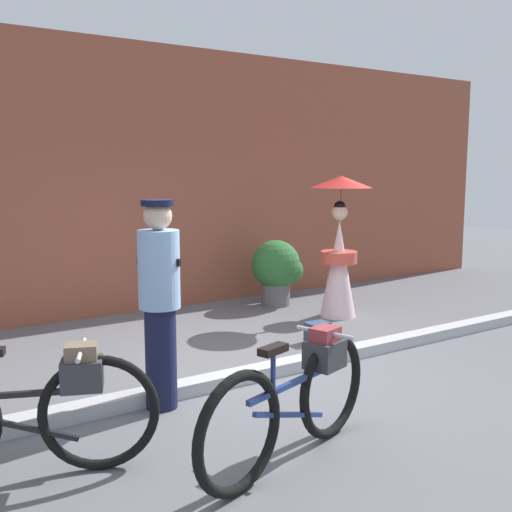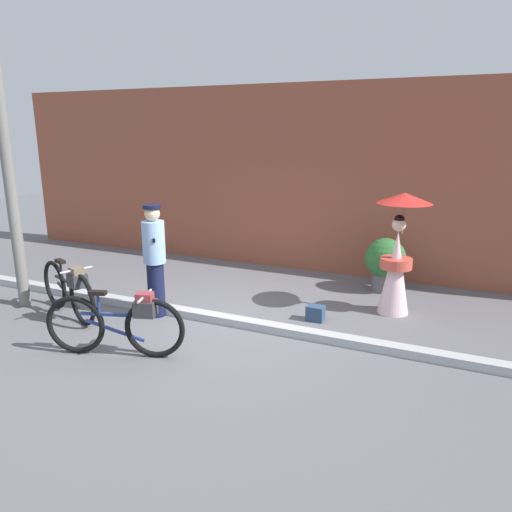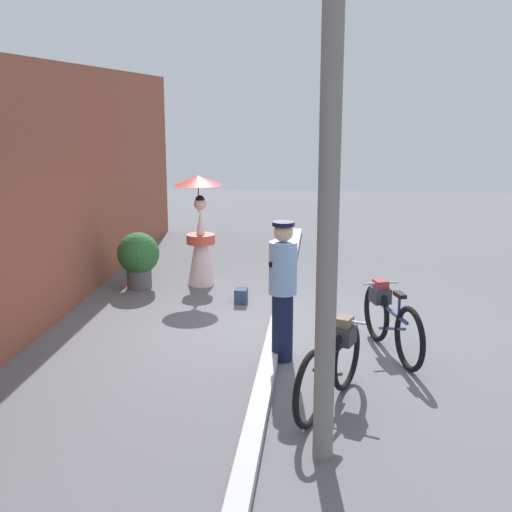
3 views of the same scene
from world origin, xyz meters
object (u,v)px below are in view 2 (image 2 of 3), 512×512
(bicycle_near_officer, at_px, (119,323))
(person_with_parasol, at_px, (398,253))
(backpack_on_pavement, at_px, (315,313))
(bicycle_far_side, at_px, (69,289))
(potted_plant_by_door, at_px, (386,262))
(person_officer, at_px, (154,258))
(utility_pole, at_px, (7,157))

(bicycle_near_officer, relative_size, person_with_parasol, 0.93)
(person_with_parasol, distance_m, backpack_on_pavement, 1.57)
(bicycle_far_side, xyz_separation_m, person_with_parasol, (4.52, 2.23, 0.51))
(person_with_parasol, height_order, potted_plant_by_door, person_with_parasol)
(person_with_parasol, bearing_deg, bicycle_near_officer, -134.84)
(bicycle_near_officer, height_order, bicycle_far_side, bicycle_far_side)
(bicycle_near_officer, distance_m, person_officer, 1.48)
(person_with_parasol, height_order, backpack_on_pavement, person_with_parasol)
(bicycle_near_officer, bearing_deg, bicycle_far_side, 154.55)
(person_with_parasol, relative_size, potted_plant_by_door, 1.97)
(bicycle_near_officer, bearing_deg, person_with_parasol, 45.16)
(bicycle_far_side, bearing_deg, utility_pole, 175.61)
(bicycle_near_officer, bearing_deg, potted_plant_by_door, 56.32)
(person_officer, bearing_deg, bicycle_far_side, -153.28)
(bicycle_near_officer, relative_size, potted_plant_by_door, 1.83)
(bicycle_near_officer, distance_m, backpack_on_pavement, 2.89)
(backpack_on_pavement, relative_size, utility_pole, 0.05)
(bicycle_far_side, relative_size, utility_pole, 0.35)
(bicycle_near_officer, height_order, person_officer, person_officer)
(person_officer, bearing_deg, utility_pole, -167.39)
(bicycle_near_officer, relative_size, person_officer, 1.01)
(bicycle_far_side, height_order, person_officer, person_officer)
(bicycle_near_officer, bearing_deg, person_officer, 106.20)
(bicycle_near_officer, xyz_separation_m, person_officer, (-0.39, 1.34, 0.49))
(person_officer, distance_m, person_with_parasol, 3.72)
(person_with_parasol, height_order, utility_pole, utility_pole)
(bicycle_far_side, xyz_separation_m, backpack_on_pavement, (3.49, 1.39, -0.33))
(utility_pole, bearing_deg, person_officer, 12.61)
(person_with_parasol, relative_size, utility_pole, 0.40)
(utility_pole, bearing_deg, potted_plant_by_door, 30.62)
(person_officer, height_order, backpack_on_pavement, person_officer)
(bicycle_far_side, distance_m, utility_pole, 2.24)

